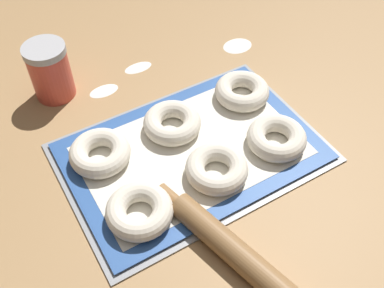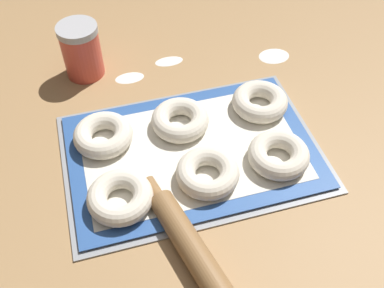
{
  "view_description": "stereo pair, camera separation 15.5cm",
  "coord_description": "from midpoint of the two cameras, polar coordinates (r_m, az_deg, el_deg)",
  "views": [
    {
      "loc": [
        -0.3,
        -0.5,
        0.71
      ],
      "look_at": [
        0.01,
        0.01,
        0.03
      ],
      "focal_mm": 42.0,
      "sensor_mm": 36.0,
      "label": 1
    },
    {
      "loc": [
        -0.16,
        -0.56,
        0.71
      ],
      "look_at": [
        0.01,
        0.01,
        0.03
      ],
      "focal_mm": 42.0,
      "sensor_mm": 36.0,
      "label": 2
    }
  ],
  "objects": [
    {
      "name": "bagel_back_left",
      "position": [
        0.92,
        -6.62,
        0.67
      ],
      "size": [
        0.12,
        0.12,
        0.04
      ],
      "color": "silver",
      "rests_on": "baking_mat"
    },
    {
      "name": "bagel_front_right",
      "position": [
        0.92,
        15.72,
        -1.81
      ],
      "size": [
        0.12,
        0.12,
        0.04
      ],
      "color": "silver",
      "rests_on": "baking_mat"
    },
    {
      "name": "flour_canister",
      "position": [
        1.08,
        -9.92,
        11.31
      ],
      "size": [
        0.09,
        0.09,
        0.13
      ],
      "color": "#DB4C3D",
      "rests_on": "ground_plane"
    },
    {
      "name": "bagel_back_right",
      "position": [
        1.01,
        12.98,
        4.88
      ],
      "size": [
        0.12,
        0.12,
        0.04
      ],
      "color": "silver",
      "rests_on": "baking_mat"
    },
    {
      "name": "flour_patch_far",
      "position": [
        1.09,
        -3.96,
        8.07
      ],
      "size": [
        0.07,
        0.04,
        0.0
      ],
      "color": "white",
      "rests_on": "ground_plane"
    },
    {
      "name": "baking_mat",
      "position": [
        0.92,
        4.78,
        -1.33
      ],
      "size": [
        0.5,
        0.33,
        0.0
      ],
      "color": "#2D569E",
      "rests_on": "baking_tray"
    },
    {
      "name": "baking_tray",
      "position": [
        0.92,
        4.76,
        -1.54
      ],
      "size": [
        0.52,
        0.36,
        0.01
      ],
      "color": "#93969B",
      "rests_on": "ground_plane"
    },
    {
      "name": "ground_plane",
      "position": [
        0.92,
        4.66,
        -2.34
      ],
      "size": [
        2.8,
        2.8,
        0.0
      ],
      "primitive_type": "plane",
      "color": "#A87F51"
    },
    {
      "name": "bagel_front_center",
      "position": [
        0.86,
        7.12,
        -4.18
      ],
      "size": [
        0.12,
        0.12,
        0.04
      ],
      "color": "silver",
      "rests_on": "baking_mat"
    },
    {
      "name": "flour_patch_near",
      "position": [
        1.14,
        0.95,
        10.18
      ],
      "size": [
        0.07,
        0.04,
        0.0
      ],
      "color": "white",
      "rests_on": "ground_plane"
    },
    {
      "name": "rolling_pin",
      "position": [
        0.77,
        7.66,
        -16.18
      ],
      "size": [
        0.12,
        0.41,
        0.05
      ],
      "color": "olive",
      "rests_on": "ground_plane"
    },
    {
      "name": "flour_patch_side",
      "position": [
        1.19,
        14.12,
        10.53
      ],
      "size": [
        0.08,
        0.06,
        0.0
      ],
      "color": "white",
      "rests_on": "ground_plane"
    },
    {
      "name": "bagel_back_center",
      "position": [
        0.95,
        3.35,
        2.69
      ],
      "size": [
        0.12,
        0.12,
        0.04
      ],
      "color": "silver",
      "rests_on": "baking_mat"
    },
    {
      "name": "bagel_front_left",
      "position": [
        0.82,
        -3.88,
        -7.33
      ],
      "size": [
        0.12,
        0.12,
        0.04
      ],
      "color": "silver",
      "rests_on": "baking_mat"
    }
  ]
}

